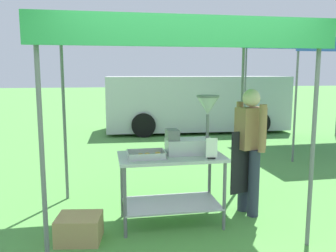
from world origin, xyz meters
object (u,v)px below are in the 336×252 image
stall_canopy (170,36)px  donut_cart (171,174)px  neighbour_tent (325,46)px  supply_crate (79,228)px  van_silver (195,103)px  donut_tray (146,155)px  donut_fryer (194,132)px  vendor (249,145)px  menu_sign (212,150)px

stall_canopy → donut_cart: stall_canopy is taller
donut_cart → neighbour_tent: (4.43, 3.73, 1.80)m
supply_crate → van_silver: van_silver is taller
stall_canopy → donut_tray: stall_canopy is taller
donut_tray → van_silver: bearing=70.9°
donut_tray → stall_canopy: bearing=26.7°
donut_tray → supply_crate: donut_tray is taller
donut_cart → donut_fryer: donut_fryer is taller
donut_tray → vendor: (1.33, 0.18, 0.04)m
donut_tray → supply_crate: 1.08m
menu_sign → supply_crate: bearing=-179.2°
donut_fryer → menu_sign: donut_fryer is taller
donut_cart → donut_tray: donut_tray is taller
menu_sign → supply_crate: size_ratio=0.46×
vendor → van_silver: size_ratio=0.29×
donut_tray → neighbour_tent: neighbour_tent is taller
stall_canopy → menu_sign: (0.42, -0.36, -1.28)m
vendor → van_silver: van_silver is taller
donut_tray → van_silver: van_silver is taller
donut_fryer → supply_crate: donut_fryer is taller
menu_sign → stall_canopy: bearing=139.6°
donut_cart → donut_tray: (-0.30, -0.05, 0.25)m
stall_canopy → donut_fryer: 1.15m
donut_tray → supply_crate: size_ratio=0.83×
stall_canopy → donut_fryer: bearing=-11.4°
donut_cart → van_silver: bearing=73.0°
donut_fryer → menu_sign: bearing=-66.7°
donut_cart → supply_crate: size_ratio=2.38×
menu_sign → van_silver: bearing=76.8°
vendor → van_silver: 6.66m
stall_canopy → menu_sign: bearing=-40.4°
van_silver → stall_canopy: bearing=-107.2°
menu_sign → supply_crate: 1.69m
stall_canopy → donut_tray: 1.40m
menu_sign → vendor: bearing=31.7°
vendor → donut_cart: bearing=-173.2°
supply_crate → neighbour_tent: 7.17m
donut_cart → menu_sign: size_ratio=5.17×
supply_crate → neighbour_tent: (5.49, 4.00, 2.28)m
vendor → donut_tray: bearing=-172.5°
donut_cart → stall_canopy: bearing=90.0°
donut_tray → menu_sign: menu_sign is taller
donut_tray → neighbour_tent: size_ratio=0.14×
donut_fryer → supply_crate: 1.69m
supply_crate → neighbour_tent: neighbour_tent is taller
vendor → neighbour_tent: (3.39, 3.60, 1.52)m
donut_tray → donut_fryer: 0.64m
supply_crate → van_silver: 7.68m
menu_sign → donut_fryer: bearing=113.3°
vendor → neighbour_tent: neighbour_tent is taller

